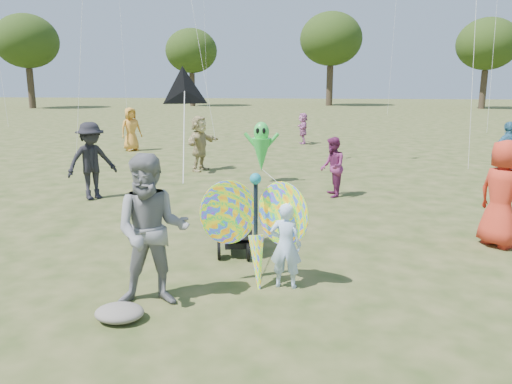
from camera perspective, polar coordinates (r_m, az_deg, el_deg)
ground at (r=6.99m, az=0.11°, el=-11.58°), size 160.00×160.00×0.00m
child_girl at (r=7.01m, az=3.43°, el=-6.14°), size 0.47×0.32×1.23m
adult_man at (r=6.49m, az=-11.80°, el=-4.39°), size 1.10×0.94×1.99m
grey_bag at (r=6.47m, az=-15.34°, el=-13.16°), size 0.61×0.50×0.19m
crowd_a at (r=9.67m, az=26.34°, el=-0.19°), size 1.01×1.10×1.89m
crowd_b at (r=12.88m, az=-18.28°, el=3.39°), size 1.36×1.37×1.90m
crowd_c at (r=15.53m, az=26.82°, el=3.92°), size 1.13×0.80×1.78m
crowd_d at (r=16.31m, az=-6.45°, el=5.56°), size 1.01×1.74×1.79m
crowd_e at (r=12.65m, az=8.73°, el=2.83°), size 0.65×0.79×1.51m
crowd_g at (r=21.60m, az=-14.09°, el=6.97°), size 1.03×1.02×1.80m
crowd_j at (r=23.43m, az=5.39°, el=7.25°), size 0.58×1.37×1.44m
jogging_stroller at (r=8.44m, az=-2.19°, el=-2.87°), size 0.63×1.10×1.09m
butterfly_kite at (r=7.02m, az=0.02°, el=-4.23°), size 1.74×0.75×1.82m
delta_kite_rig at (r=8.25m, az=-8.16°, el=11.33°), size 0.94×2.33×1.52m
alien_kite at (r=14.29m, az=0.62°, el=4.96°), size 1.12×0.69×1.74m
tree_line at (r=51.56m, az=10.74°, el=16.79°), size 91.78×33.60×10.79m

